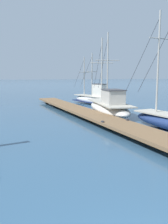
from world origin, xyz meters
name	(u,v)px	position (x,y,z in m)	size (l,w,h in m)	color
floating_dock	(84,112)	(4.39, 14.56, 0.36)	(2.08, 23.32, 0.53)	brown
fishing_boat_1	(94,99)	(8.32, 21.58, 0.63)	(2.79, 7.36, 5.36)	silver
fishing_boat_2	(109,106)	(6.46, 14.64, 0.67)	(3.45, 8.56, 6.29)	silver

